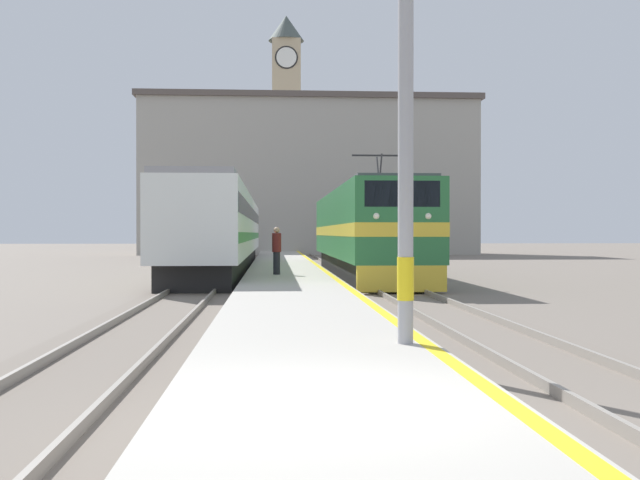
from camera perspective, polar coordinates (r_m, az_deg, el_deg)
The scene contains 10 objects.
ground_plane at distance 36.81m, azimuth -2.67°, elevation -2.41°, with size 200.00×200.00×0.00m, color #70665B.
platform at distance 31.80m, azimuth -2.52°, elevation -2.56°, with size 3.31×140.00×0.36m.
rail_track_near at distance 32.05m, azimuth 3.43°, elevation -2.79°, with size 2.84×140.00×0.16m.
rail_track_far at distance 31.90m, azimuth -8.12°, elevation -2.81°, with size 2.84×140.00×0.16m.
locomotive_train at distance 32.56m, azimuth 3.31°, elevation 0.64°, with size 2.92×19.85×4.78m.
passenger_train at distance 39.19m, azimuth -7.28°, elevation 0.83°, with size 2.92×32.97×3.90m.
catenary_mast at distance 10.76m, azimuth 7.12°, elevation 14.46°, with size 2.40×0.23×8.14m.
person_on_platform at distance 27.77m, azimuth -3.32°, elevation -0.72°, with size 0.34×0.34×1.76m.
clock_tower at distance 80.78m, azimuth -2.59°, elevation 8.59°, with size 3.76×3.76×25.12m.
station_building at distance 67.54m, azimuth -0.82°, elevation 4.92°, with size 30.22×6.96×14.08m.
Camera 1 is at (-0.61, -6.75, 1.88)m, focal length 42.00 mm.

